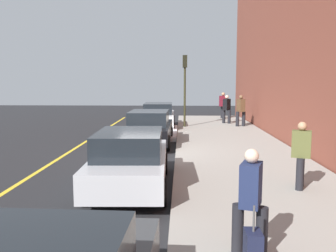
{
  "coord_description": "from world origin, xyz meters",
  "views": [
    {
      "loc": [
        -13.93,
        -1.21,
        2.75
      ],
      "look_at": [
        0.51,
        -0.67,
        0.98
      ],
      "focal_mm": 38.7,
      "sensor_mm": 36.0,
      "label": 1
    }
  ],
  "objects_px": {
    "parked_car_black": "(149,128)",
    "pedestrian_brown_coat": "(241,110)",
    "rolling_suitcase": "(253,252)",
    "parked_car_white": "(159,116)",
    "traffic_light_pole": "(185,78)",
    "pedestrian_olive_coat": "(301,153)",
    "pedestrian_navy_coat": "(250,199)",
    "parked_car_silver": "(130,160)",
    "pedestrian_black_coat": "(227,108)",
    "pedestrian_burgundy_coat": "(223,105)"
  },
  "relations": [
    {
      "from": "parked_car_white",
      "to": "pedestrian_black_coat",
      "type": "relative_size",
      "value": 2.58
    },
    {
      "from": "parked_car_white",
      "to": "pedestrian_navy_coat",
      "type": "height_order",
      "value": "pedestrian_navy_coat"
    },
    {
      "from": "pedestrian_olive_coat",
      "to": "pedestrian_navy_coat",
      "type": "bearing_deg",
      "value": 151.88
    },
    {
      "from": "pedestrian_burgundy_coat",
      "to": "pedestrian_brown_coat",
      "type": "bearing_deg",
      "value": -173.38
    },
    {
      "from": "parked_car_white",
      "to": "pedestrian_olive_coat",
      "type": "distance_m",
      "value": 13.25
    },
    {
      "from": "pedestrian_burgundy_coat",
      "to": "pedestrian_brown_coat",
      "type": "height_order",
      "value": "pedestrian_burgundy_coat"
    },
    {
      "from": "pedestrian_brown_coat",
      "to": "parked_car_black",
      "type": "bearing_deg",
      "value": 140.02
    },
    {
      "from": "pedestrian_olive_coat",
      "to": "traffic_light_pole",
      "type": "distance_m",
      "value": 12.67
    },
    {
      "from": "parked_car_silver",
      "to": "pedestrian_burgundy_coat",
      "type": "relative_size",
      "value": 2.43
    },
    {
      "from": "rolling_suitcase",
      "to": "parked_car_black",
      "type": "bearing_deg",
      "value": 12.34
    },
    {
      "from": "parked_car_silver",
      "to": "pedestrian_navy_coat",
      "type": "height_order",
      "value": "pedestrian_navy_coat"
    },
    {
      "from": "parked_car_silver",
      "to": "parked_car_white",
      "type": "relative_size",
      "value": 0.99
    },
    {
      "from": "pedestrian_black_coat",
      "to": "parked_car_silver",
      "type": "bearing_deg",
      "value": 163.16
    },
    {
      "from": "parked_car_white",
      "to": "traffic_light_pole",
      "type": "relative_size",
      "value": 1.11
    },
    {
      "from": "parked_car_silver",
      "to": "rolling_suitcase",
      "type": "relative_size",
      "value": 4.76
    },
    {
      "from": "parked_car_white",
      "to": "traffic_light_pole",
      "type": "height_order",
      "value": "traffic_light_pole"
    },
    {
      "from": "parked_car_silver",
      "to": "pedestrian_black_coat",
      "type": "relative_size",
      "value": 2.55
    },
    {
      "from": "rolling_suitcase",
      "to": "pedestrian_burgundy_coat",
      "type": "bearing_deg",
      "value": -5.35
    },
    {
      "from": "pedestrian_black_coat",
      "to": "pedestrian_brown_coat",
      "type": "relative_size",
      "value": 0.97
    },
    {
      "from": "parked_car_black",
      "to": "traffic_light_pole",
      "type": "bearing_deg",
      "value": -15.99
    },
    {
      "from": "parked_car_silver",
      "to": "pedestrian_burgundy_coat",
      "type": "bearing_deg",
      "value": -14.29
    },
    {
      "from": "pedestrian_black_coat",
      "to": "parked_car_white",
      "type": "bearing_deg",
      "value": 109.69
    },
    {
      "from": "parked_car_black",
      "to": "traffic_light_pole",
      "type": "relative_size",
      "value": 1.07
    },
    {
      "from": "parked_car_white",
      "to": "pedestrian_navy_coat",
      "type": "bearing_deg",
      "value": -171.55
    },
    {
      "from": "parked_car_silver",
      "to": "parked_car_black",
      "type": "xyz_separation_m",
      "value": [
        6.44,
        0.07,
        -0.0
      ]
    },
    {
      "from": "parked_car_black",
      "to": "parked_car_silver",
      "type": "bearing_deg",
      "value": -179.38
    },
    {
      "from": "parked_car_silver",
      "to": "traffic_light_pole",
      "type": "xyz_separation_m",
      "value": [
        11.91,
        -1.5,
        2.19
      ]
    },
    {
      "from": "parked_car_black",
      "to": "pedestrian_brown_coat",
      "type": "bearing_deg",
      "value": -39.98
    },
    {
      "from": "pedestrian_navy_coat",
      "to": "parked_car_silver",
      "type": "bearing_deg",
      "value": 31.36
    },
    {
      "from": "pedestrian_burgundy_coat",
      "to": "pedestrian_olive_coat",
      "type": "bearing_deg",
      "value": 179.85
    },
    {
      "from": "parked_car_white",
      "to": "rolling_suitcase",
      "type": "relative_size",
      "value": 4.82
    },
    {
      "from": "parked_car_black",
      "to": "traffic_light_pole",
      "type": "height_order",
      "value": "traffic_light_pole"
    },
    {
      "from": "pedestrian_black_coat",
      "to": "rolling_suitcase",
      "type": "height_order",
      "value": "pedestrian_black_coat"
    },
    {
      "from": "parked_car_white",
      "to": "parked_car_black",
      "type": "bearing_deg",
      "value": 179.75
    },
    {
      "from": "parked_car_white",
      "to": "rolling_suitcase",
      "type": "bearing_deg",
      "value": -171.98
    },
    {
      "from": "parked_car_silver",
      "to": "traffic_light_pole",
      "type": "distance_m",
      "value": 12.21
    },
    {
      "from": "pedestrian_navy_coat",
      "to": "pedestrian_burgundy_coat",
      "type": "height_order",
      "value": "pedestrian_burgundy_coat"
    },
    {
      "from": "traffic_light_pole",
      "to": "rolling_suitcase",
      "type": "xyz_separation_m",
      "value": [
        -16.28,
        -0.79,
        -2.5
      ]
    },
    {
      "from": "parked_car_black",
      "to": "parked_car_white",
      "type": "distance_m",
      "value": 5.79
    },
    {
      "from": "parked_car_white",
      "to": "traffic_light_pole",
      "type": "xyz_separation_m",
      "value": [
        -0.31,
        -1.54,
        2.19
      ]
    },
    {
      "from": "traffic_light_pole",
      "to": "pedestrian_burgundy_coat",
      "type": "bearing_deg",
      "value": -29.71
    },
    {
      "from": "parked_car_silver",
      "to": "rolling_suitcase",
      "type": "bearing_deg",
      "value": -152.28
    },
    {
      "from": "parked_car_silver",
      "to": "pedestrian_brown_coat",
      "type": "height_order",
      "value": "pedestrian_brown_coat"
    },
    {
      "from": "pedestrian_brown_coat",
      "to": "rolling_suitcase",
      "type": "distance_m",
      "value": 16.81
    },
    {
      "from": "pedestrian_brown_coat",
      "to": "rolling_suitcase",
      "type": "xyz_separation_m",
      "value": [
        -16.61,
        2.51,
        -0.68
      ]
    },
    {
      "from": "parked_car_white",
      "to": "pedestrian_brown_coat",
      "type": "xyz_separation_m",
      "value": [
        0.01,
        -4.84,
        0.37
      ]
    },
    {
      "from": "pedestrian_burgundy_coat",
      "to": "pedestrian_navy_coat",
      "type": "bearing_deg",
      "value": 174.65
    },
    {
      "from": "parked_car_black",
      "to": "pedestrian_navy_coat",
      "type": "bearing_deg",
      "value": -166.79
    },
    {
      "from": "pedestrian_brown_coat",
      "to": "rolling_suitcase",
      "type": "bearing_deg",
      "value": 171.42
    },
    {
      "from": "parked_car_black",
      "to": "pedestrian_navy_coat",
      "type": "xyz_separation_m",
      "value": [
        -10.28,
        -2.41,
        0.26
      ]
    }
  ]
}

